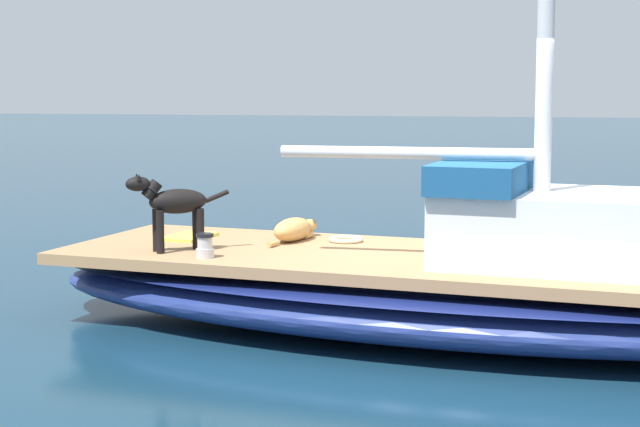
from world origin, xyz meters
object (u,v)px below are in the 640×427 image
(dog_black, at_px, (173,204))
(coiled_rope, at_px, (346,239))
(mooring_buoy, at_px, (509,241))
(dog_tan, at_px, (294,229))
(sailboat_main, at_px, (433,294))
(deck_towel, at_px, (189,237))
(deck_winch, at_px, (205,246))

(dog_black, relative_size, coiled_rope, 2.50)
(mooring_buoy, bearing_deg, dog_tan, -29.30)
(sailboat_main, distance_m, dog_tan, 1.61)
(deck_towel, bearing_deg, dog_tan, 94.21)
(dog_black, bearing_deg, mooring_buoy, 146.70)
(coiled_rope, xyz_separation_m, mooring_buoy, (-3.32, 1.39, -0.46))
(dog_tan, relative_size, coiled_rope, 2.92)
(sailboat_main, relative_size, dog_tan, 7.94)
(sailboat_main, height_order, dog_tan, dog_tan)
(dog_black, distance_m, coiled_rope, 1.69)
(deck_towel, bearing_deg, mooring_buoy, 139.68)
(sailboat_main, xyz_separation_m, deck_towel, (-0.59, -2.43, 0.34))
(sailboat_main, distance_m, dog_black, 2.41)
(sailboat_main, bearing_deg, deck_towel, -103.68)
(dog_tan, height_order, dog_black, dog_black)
(coiled_rope, height_order, deck_towel, coiled_rope)
(dog_black, relative_size, deck_towel, 1.45)
(deck_towel, height_order, mooring_buoy, deck_towel)
(deck_winch, height_order, mooring_buoy, deck_winch)
(sailboat_main, xyz_separation_m, deck_winch, (0.46, -1.90, 0.42))
(dog_tan, relative_size, mooring_buoy, 2.15)
(deck_winch, bearing_deg, sailboat_main, 103.50)
(sailboat_main, xyz_separation_m, dog_black, (0.20, -2.28, 0.75))
(sailboat_main, height_order, mooring_buoy, sailboat_main)
(sailboat_main, bearing_deg, dog_black, -85.06)
(deck_towel, bearing_deg, sailboat_main, 76.32)
(dog_black, xyz_separation_m, mooring_buoy, (-4.22, 2.77, -0.86))
(deck_winch, xyz_separation_m, deck_towel, (-1.05, -0.52, -0.08))
(deck_winch, relative_size, deck_towel, 0.38)
(dog_black, bearing_deg, deck_winch, 55.72)
(dog_tan, height_order, mooring_buoy, dog_tan)
(sailboat_main, distance_m, mooring_buoy, 4.05)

